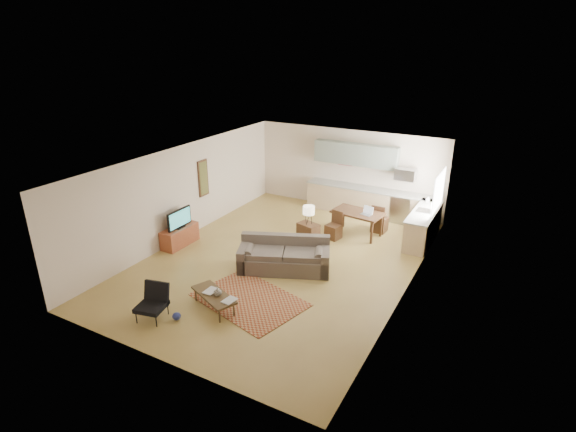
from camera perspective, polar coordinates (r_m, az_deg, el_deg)
The scene contains 25 objects.
room at distance 11.33m, azimuth -0.73°, elevation 0.45°, with size 9.00×9.00×9.00m.
kitchen_counter_back at distance 14.91m, azimuth 10.22°, elevation 1.77°, with size 4.26×0.64×0.92m, color tan, non-canonical shape.
kitchen_counter_right at distance 13.38m, azimuth 16.79°, elevation -1.21°, with size 0.64×2.26×0.92m, color tan, non-canonical shape.
kitchen_range at distance 14.64m, azimuth 14.28°, elevation 1.01°, with size 0.62×0.62×0.90m, color #A5A8AD.
kitchen_microwave at distance 14.32m, azimuth 14.71°, elevation 5.15°, with size 0.62×0.40×0.35m, color #A5A8AD.
upper_cabinets at distance 14.81m, azimuth 8.58°, elevation 7.76°, with size 2.80×0.34×0.70m, color gray.
window_right at distance 12.96m, azimuth 18.59°, elevation 3.00°, with size 0.02×1.40×1.05m, color white.
wall_art_left at distance 13.70m, azimuth -10.69°, elevation 4.75°, with size 0.06×0.42×1.10m, color olive, non-canonical shape.
triptych at distance 15.12m, azimuth 7.30°, elevation 7.34°, with size 1.70×0.04×0.50m, color beige, non-canonical shape.
rug at distance 10.24m, azimuth -4.93°, elevation -10.54°, with size 2.36×1.64×0.02m, color maroon.
sofa at distance 11.24m, azimuth -0.49°, elevation -4.98°, with size 2.36×1.02×0.82m, color brown, non-canonical shape.
coffee_table at distance 9.96m, azimuth -9.36°, elevation -10.62°, with size 1.20×0.48×0.36m, color #43311A, non-canonical shape.
book_a at distance 10.03m, azimuth -10.34°, elevation -9.18°, with size 0.24×0.32×0.03m, color maroon.
book_b at distance 9.65m, azimuth -7.94°, elevation -10.36°, with size 0.26×0.34×0.02m, color navy.
vase at distance 9.77m, azimuth -8.93°, elevation -9.45°, with size 0.20×0.20×0.18m, color black.
armchair at distance 9.82m, azimuth -17.00°, elevation -10.58°, with size 0.64×0.64×0.74m, color black, non-canonical shape.
tv_credenza at distance 12.99m, azimuth -13.58°, elevation -2.48°, with size 0.45×1.16×0.54m, color brown, non-canonical shape.
tv at distance 12.76m, azimuth -13.64°, elevation -0.32°, with size 0.09×0.89×0.54m, color black, non-canonical shape.
console_table at distance 12.55m, azimuth 2.59°, elevation -2.40°, with size 0.58×0.38×0.67m, color #3E2617, non-canonical shape.
table_lamp at distance 12.32m, azimuth 2.64°, elevation 0.17°, with size 0.33×0.33×0.54m, color beige, non-canonical shape.
dining_table at distance 13.38m, azimuth 8.76°, elevation -0.93°, with size 1.44×0.83×0.73m, color #3E2617, non-canonical shape.
dining_chair_near at distance 13.05m, azimuth 5.81°, elevation -1.18°, with size 0.39×0.41×0.82m, color #3E2617, non-canonical shape.
dining_chair_far at distance 13.71m, azimuth 11.59°, elevation -0.24°, with size 0.42×0.44×0.87m, color #3E2617, non-canonical shape.
laptop at distance 13.04m, azimuth 9.92°, elevation 0.65°, with size 0.31×0.23×0.23m, color #A5A8AD, non-canonical shape.
soap_bottle at distance 13.91m, azimuth 17.34°, elevation 2.06°, with size 0.09×0.10×0.19m, color beige.
Camera 1 is at (5.17, -9.21, 5.46)m, focal length 28.00 mm.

